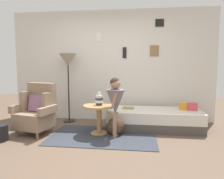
% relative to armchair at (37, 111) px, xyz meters
% --- Properties ---
extents(ground_plane, '(12.00, 12.00, 0.00)m').
position_rel_armchair_xyz_m(ground_plane, '(1.30, -0.74, -0.44)').
color(ground_plane, brown).
extents(gallery_wall, '(4.80, 0.12, 2.60)m').
position_rel_armchair_xyz_m(gallery_wall, '(1.30, 1.21, 0.86)').
color(gallery_wall, silver).
rests_on(gallery_wall, ground).
extents(rug, '(1.95, 1.22, 0.01)m').
position_rel_armchair_xyz_m(rug, '(1.31, -0.06, -0.43)').
color(rug, '#333842').
rests_on(rug, ground).
extents(armchair, '(0.85, 0.71, 0.97)m').
position_rel_armchair_xyz_m(armchair, '(0.00, 0.00, 0.00)').
color(armchair, '#9E7042').
rests_on(armchair, ground).
extents(daybed, '(1.90, 0.80, 0.40)m').
position_rel_armchair_xyz_m(daybed, '(2.29, 0.57, -0.24)').
color(daybed, '#4C4742').
rests_on(daybed, ground).
extents(pillow_head, '(0.19, 0.13, 0.15)m').
position_rel_armchair_xyz_m(pillow_head, '(3.06, 0.59, 0.04)').
color(pillow_head, '#D64C56').
rests_on(pillow_head, daybed).
extents(pillow_mid, '(0.20, 0.13, 0.15)m').
position_rel_armchair_xyz_m(pillow_mid, '(2.90, 0.63, 0.04)').
color(pillow_mid, orange).
rests_on(pillow_mid, daybed).
extents(side_table, '(0.61, 0.61, 0.56)m').
position_rel_armchair_xyz_m(side_table, '(1.21, 0.09, -0.03)').
color(side_table, tan).
rests_on(side_table, ground).
extents(vase_striped, '(0.15, 0.15, 0.25)m').
position_rel_armchair_xyz_m(vase_striped, '(1.22, 0.10, 0.22)').
color(vase_striped, '#2D384C').
rests_on(vase_striped, side_table).
extents(floor_lamp, '(0.40, 0.40, 1.59)m').
position_rel_armchair_xyz_m(floor_lamp, '(0.34, 0.88, 0.94)').
color(floor_lamp, black).
rests_on(floor_lamp, ground).
extents(person_child, '(0.34, 0.34, 1.10)m').
position_rel_armchair_xyz_m(person_child, '(1.55, -0.06, 0.26)').
color(person_child, '#A37A60').
rests_on(person_child, ground).
extents(book_on_daybed, '(0.24, 0.19, 0.03)m').
position_rel_armchair_xyz_m(book_on_daybed, '(1.74, 0.60, -0.02)').
color(book_on_daybed, '#94973E').
rests_on(book_on_daybed, daybed).
extents(demijohn_near, '(0.33, 0.33, 0.41)m').
position_rel_armchair_xyz_m(demijohn_near, '(1.54, 0.06, -0.27)').
color(demijohn_near, '#473323').
rests_on(demijohn_near, ground).
extents(magazine_basket, '(0.28, 0.28, 0.28)m').
position_rel_armchair_xyz_m(magazine_basket, '(-0.44, -0.52, -0.30)').
color(magazine_basket, black).
rests_on(magazine_basket, ground).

